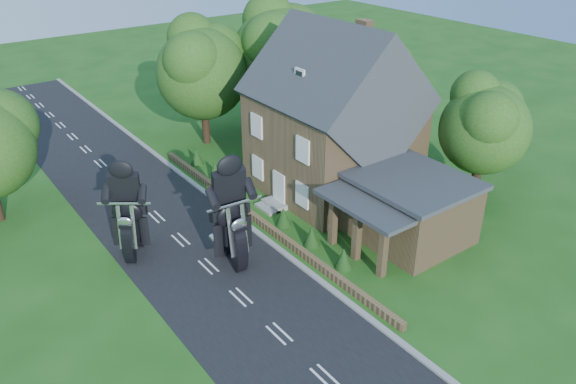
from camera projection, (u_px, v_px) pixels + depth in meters
ground at (241, 297)px, 25.53m from camera, size 120.00×120.00×0.00m
road at (241, 297)px, 25.52m from camera, size 7.00×80.00×0.02m
kerb at (304, 268)px, 27.42m from camera, size 0.30×80.00×0.12m
garden_wall at (258, 220)px, 31.25m from camera, size 0.30×22.00×0.40m
house at (334, 121)px, 33.29m from camera, size 9.54×8.64×10.24m
annex at (408, 207)px, 29.32m from camera, size 7.05×5.94×3.44m
tree_annex_side at (488, 121)px, 32.42m from camera, size 5.64×5.20×7.48m
tree_house_right at (378, 80)px, 38.00m from camera, size 6.51×6.00×8.40m
tree_behind_house at (284, 48)px, 41.57m from camera, size 7.81×7.20×10.08m
tree_behind_left at (206, 65)px, 39.33m from camera, size 6.94×6.40×9.16m
shrub_a at (343, 258)px, 27.35m from camera, size 0.90×0.90×1.10m
shrub_b at (312, 236)px, 29.12m from camera, size 0.90×0.90×1.10m
shrub_c at (283, 216)px, 30.90m from camera, size 0.90×0.90×1.10m
shrub_d at (236, 183)px, 34.46m from camera, size 0.90×0.90×1.10m
shrub_e at (215, 169)px, 36.24m from camera, size 0.90×0.90×1.10m
shrub_f at (197, 157)px, 38.02m from camera, size 0.90×0.90×1.10m
motorcycle_lead at (232, 248)px, 27.53m from camera, size 0.63×1.94×1.78m
motorcycle_follow at (133, 241)px, 28.20m from camera, size 1.36×1.65×1.60m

